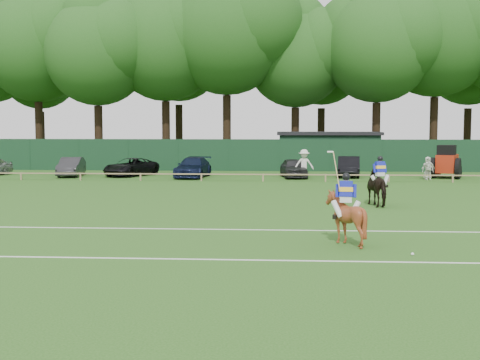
# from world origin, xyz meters

# --- Properties ---
(ground) EXTENTS (160.00, 160.00, 0.00)m
(ground) POSITION_xyz_m (0.00, 0.00, 0.00)
(ground) COLOR #1E4C14
(ground) RESTS_ON ground
(horse_dark) EXTENTS (1.47, 2.20, 1.71)m
(horse_dark) POSITION_xyz_m (6.63, 5.98, 0.85)
(horse_dark) COLOR black
(horse_dark) RESTS_ON ground
(horse_chestnut) EXTENTS (1.52, 1.66, 1.65)m
(horse_chestnut) POSITION_xyz_m (4.18, -3.50, 0.82)
(horse_chestnut) COLOR brown
(horse_chestnut) RESTS_ON ground
(sedan_grey) EXTENTS (1.93, 4.20, 1.34)m
(sedan_grey) POSITION_xyz_m (-12.68, 21.19, 0.67)
(sedan_grey) COLOR #323134
(sedan_grey) RESTS_ON ground
(suv_black) EXTENTS (3.76, 4.99, 1.26)m
(suv_black) POSITION_xyz_m (-8.54, 21.80, 0.63)
(suv_black) COLOR black
(suv_black) RESTS_ON ground
(sedan_navy) EXTENTS (2.34, 4.91, 1.38)m
(sedan_navy) POSITION_xyz_m (-3.96, 20.90, 0.69)
(sedan_navy) COLOR #111936
(sedan_navy) RESTS_ON ground
(hatch_grey) EXTENTS (2.07, 4.10, 1.34)m
(hatch_grey) POSITION_xyz_m (3.01, 21.08, 0.67)
(hatch_grey) COLOR #2E2D30
(hatch_grey) RESTS_ON ground
(estate_black) EXTENTS (1.92, 4.42, 1.41)m
(estate_black) POSITION_xyz_m (6.90, 22.19, 0.71)
(estate_black) COLOR black
(estate_black) RESTS_ON ground
(spectator_left) EXTENTS (1.31, 0.79, 1.98)m
(spectator_left) POSITION_xyz_m (3.70, 20.17, 0.99)
(spectator_left) COLOR silver
(spectator_left) RESTS_ON ground
(spectator_mid) EXTENTS (0.91, 0.46, 1.49)m
(spectator_mid) POSITION_xyz_m (11.86, 19.77, 0.75)
(spectator_mid) COLOR silver
(spectator_mid) RESTS_ON ground
(spectator_right) EXTENTS (0.75, 0.49, 1.52)m
(spectator_right) POSITION_xyz_m (11.91, 20.16, 0.76)
(spectator_right) COLOR silver
(spectator_right) RESTS_ON ground
(rider_dark) EXTENTS (0.92, 0.51, 1.41)m
(rider_dark) POSITION_xyz_m (6.63, 5.97, 1.61)
(rider_dark) COLOR silver
(rider_dark) RESTS_ON ground
(rider_chestnut) EXTENTS (0.93, 0.64, 2.05)m
(rider_chestnut) POSITION_xyz_m (4.18, -3.51, 1.57)
(rider_chestnut) COLOR silver
(rider_chestnut) RESTS_ON ground
(polo_ball) EXTENTS (0.09, 0.09, 0.09)m
(polo_ball) POSITION_xyz_m (5.91, -5.09, 0.04)
(polo_ball) COLOR silver
(polo_ball) RESTS_ON ground
(pitch_lines) EXTENTS (60.00, 5.10, 0.01)m
(pitch_lines) POSITION_xyz_m (0.00, -3.50, 0.01)
(pitch_lines) COLOR silver
(pitch_lines) RESTS_ON ground
(pitch_rail) EXTENTS (62.10, 0.10, 0.50)m
(pitch_rail) POSITION_xyz_m (0.00, 18.00, 0.45)
(pitch_rail) COLOR #997F5B
(pitch_rail) RESTS_ON ground
(perimeter_fence) EXTENTS (92.08, 0.08, 2.50)m
(perimeter_fence) POSITION_xyz_m (0.00, 27.00, 1.25)
(perimeter_fence) COLOR #14351E
(perimeter_fence) RESTS_ON ground
(utility_shed) EXTENTS (8.40, 4.40, 3.04)m
(utility_shed) POSITION_xyz_m (6.00, 30.00, 1.54)
(utility_shed) COLOR #14331E
(utility_shed) RESTS_ON ground
(tree_row) EXTENTS (96.00, 12.00, 21.00)m
(tree_row) POSITION_xyz_m (2.00, 35.00, 0.00)
(tree_row) COLOR #26561C
(tree_row) RESTS_ON ground
(tractor) EXTENTS (2.66, 3.16, 2.27)m
(tractor) POSITION_xyz_m (13.45, 21.36, 1.07)
(tractor) COLOR #A1220E
(tractor) RESTS_ON ground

